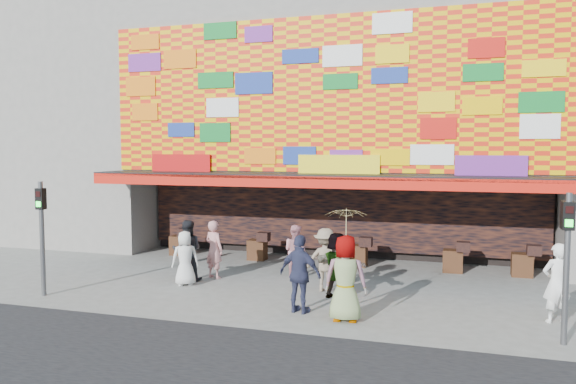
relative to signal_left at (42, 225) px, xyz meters
The scene contains 15 objects.
ground 6.64m from the signal_left, 13.61° to the left, with size 90.00×90.00×0.00m, color slate.
shop_building 11.98m from the signal_left, 57.35° to the left, with size 15.20×9.40×10.00m.
neighbor_left 12.40m from the signal_left, 125.59° to the left, with size 11.00×8.00×12.00m, color gray.
signal_left is the anchor object (origin of this frame).
signal_right 12.40m from the signal_left, ahead, with size 0.22×0.20×3.00m.
ped_a 3.84m from the signal_left, 34.83° to the left, with size 0.75×0.49×1.54m, color silver.
ped_b 4.76m from the signal_left, 42.67° to the left, with size 0.63×0.41×1.72m, color tan.
ped_c 3.97m from the signal_left, 43.05° to the left, with size 0.86×0.67×1.78m, color black.
ped_d 7.50m from the signal_left, 20.96° to the left, with size 1.10×0.63×1.71m, color gray.
ped_e 6.94m from the signal_left, ahead, with size 1.08×0.45×1.84m, color #2E3150.
ped_f 7.73m from the signal_left, 15.32° to the left, with size 1.59×0.51×1.71m, color gray.
ped_g 8.04m from the signal_left, ahead, with size 0.95×0.62×1.94m, color gray.
ped_h 12.59m from the signal_left, ahead, with size 0.65×0.43×1.78m, color white.
ped_i 7.05m from the signal_left, 35.35° to the left, with size 0.77×0.60×1.57m, color pink.
parasol 8.00m from the signal_left, ahead, with size 0.93×0.95×1.80m.
Camera 1 is at (4.22, -13.40, 3.86)m, focal length 35.00 mm.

